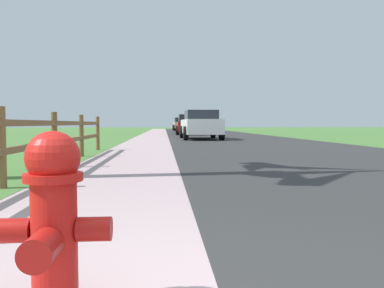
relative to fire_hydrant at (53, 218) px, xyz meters
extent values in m
plane|color=#4B7937|center=(0.74, 24.46, -0.41)|extent=(120.00, 120.00, 0.00)
cube|color=#2F2F2F|center=(4.24, 26.46, -0.40)|extent=(7.00, 66.00, 0.01)
cube|color=#B69B9E|center=(-2.26, 26.46, -0.40)|extent=(6.00, 66.00, 0.01)
cube|color=#4B7937|center=(-3.76, 26.46, -0.40)|extent=(5.00, 66.00, 0.00)
cylinder|color=red|center=(0.00, 0.01, -0.10)|extent=(0.20, 0.20, 0.60)
cylinder|color=red|center=(0.00, 0.01, 0.18)|extent=(0.25, 0.25, 0.03)
sphere|color=red|center=(0.00, 0.01, 0.26)|extent=(0.23, 0.23, 0.23)
cube|color=#A91511|center=(0.00, 0.01, 0.34)|extent=(0.04, 0.04, 0.04)
cylinder|color=#A91511|center=(-0.17, 0.01, -0.05)|extent=(0.15, 0.11, 0.11)
cylinder|color=#A91511|center=(0.17, 0.01, -0.05)|extent=(0.15, 0.11, 0.11)
cylinder|color=#A91511|center=(0.00, -0.17, -0.08)|extent=(0.13, 0.18, 0.13)
cylinder|color=brown|center=(-1.54, 3.30, 0.11)|extent=(0.11, 0.11, 1.03)
cylinder|color=brown|center=(-1.54, 5.67, 0.11)|extent=(0.11, 0.11, 1.03)
cylinder|color=brown|center=(-1.54, 8.03, 0.11)|extent=(0.11, 0.11, 1.03)
cylinder|color=brown|center=(-1.54, 10.40, 0.11)|extent=(0.11, 0.11, 1.03)
cube|color=brown|center=(-1.54, 4.48, 0.06)|extent=(0.07, 11.84, 0.09)
cube|color=brown|center=(-1.54, 4.48, 0.42)|extent=(0.07, 11.84, 0.09)
cube|color=white|center=(2.41, 18.83, 0.25)|extent=(1.87, 4.83, 0.74)
cube|color=#1E232B|center=(2.42, 18.63, 0.86)|extent=(1.60, 2.28, 0.47)
cylinder|color=black|center=(1.50, 20.30, -0.06)|extent=(0.23, 0.69, 0.69)
cylinder|color=black|center=(3.27, 20.34, -0.06)|extent=(0.23, 0.69, 0.69)
cylinder|color=black|center=(1.55, 17.33, -0.06)|extent=(0.23, 0.69, 0.69)
cylinder|color=black|center=(3.33, 17.36, -0.06)|extent=(0.23, 0.69, 0.69)
cube|color=maroon|center=(2.44, 27.44, 0.21)|extent=(1.99, 4.95, 0.67)
cube|color=#1E232B|center=(2.44, 27.37, 0.81)|extent=(1.72, 2.51, 0.54)
cylinder|color=black|center=(1.52, 28.98, -0.08)|extent=(0.23, 0.66, 0.65)
cylinder|color=black|center=(3.42, 28.94, -0.08)|extent=(0.23, 0.66, 0.65)
cylinder|color=black|center=(1.47, 25.93, -0.08)|extent=(0.23, 0.66, 0.65)
cylinder|color=black|center=(3.37, 25.90, -0.08)|extent=(0.23, 0.66, 0.65)
cube|color=black|center=(2.98, 35.84, 0.23)|extent=(2.11, 4.80, 0.71)
cube|color=#1E232B|center=(2.98, 35.85, 0.87)|extent=(1.79, 2.55, 0.56)
cylinder|color=black|center=(1.96, 37.27, -0.08)|extent=(0.25, 0.67, 0.66)
cylinder|color=black|center=(3.88, 37.34, -0.08)|extent=(0.25, 0.67, 0.66)
cylinder|color=black|center=(2.07, 34.34, -0.08)|extent=(0.25, 0.67, 0.66)
cylinder|color=black|center=(4.00, 34.41, -0.08)|extent=(0.25, 0.67, 0.66)
cube|color=#C6B793|center=(2.58, 44.38, 0.24)|extent=(1.87, 4.64, 0.72)
cube|color=#1E232B|center=(2.57, 44.61, 0.86)|extent=(1.61, 2.29, 0.51)
cylinder|color=black|center=(1.66, 45.79, -0.06)|extent=(0.23, 0.69, 0.68)
cylinder|color=black|center=(3.44, 45.82, -0.06)|extent=(0.23, 0.69, 0.68)
cylinder|color=black|center=(1.71, 42.93, -0.06)|extent=(0.23, 0.69, 0.68)
cylinder|color=black|center=(3.49, 42.96, -0.06)|extent=(0.23, 0.69, 0.68)
camera|label=1|loc=(0.48, -1.71, 0.41)|focal=36.60mm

